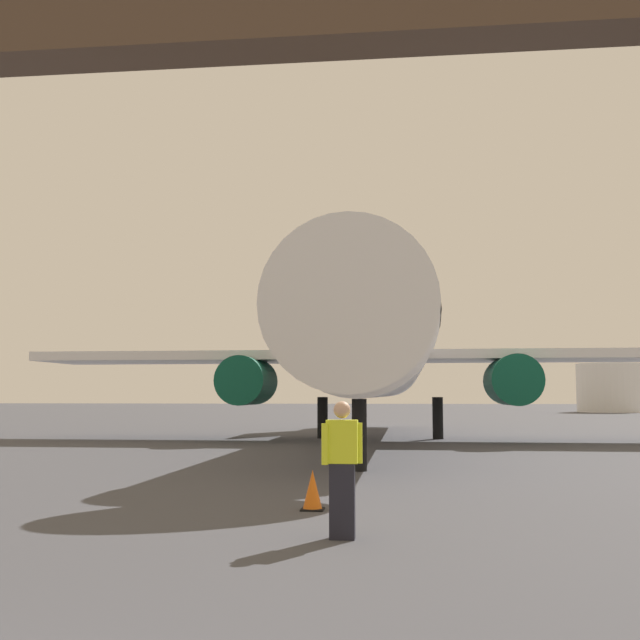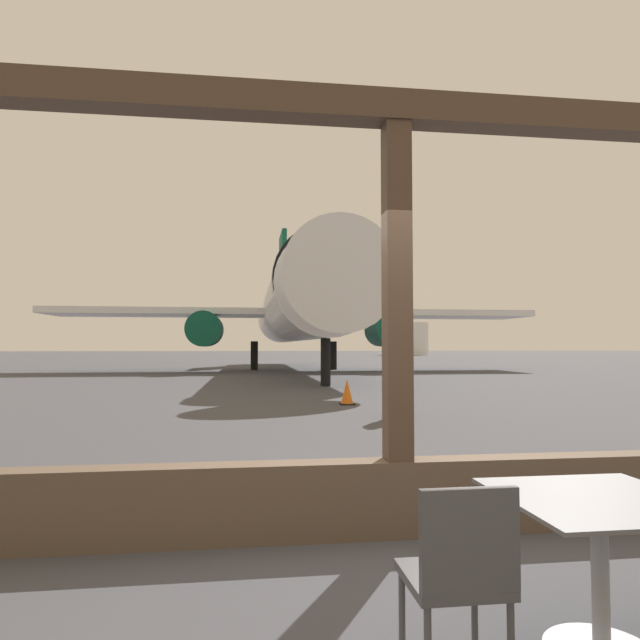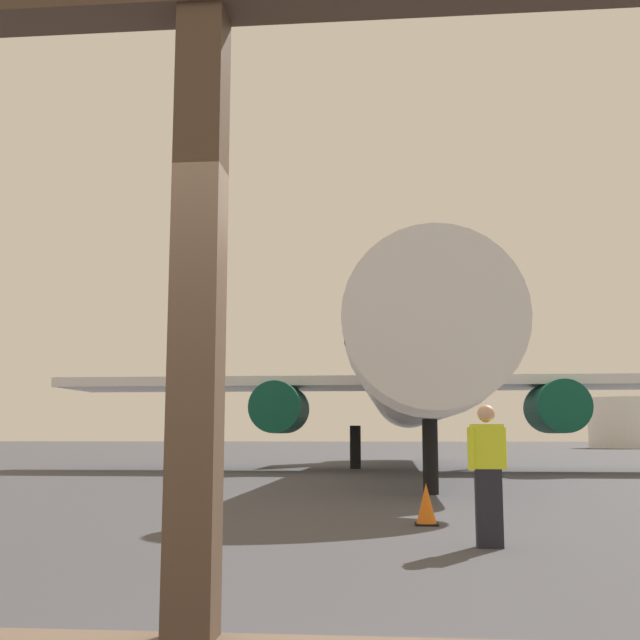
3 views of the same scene
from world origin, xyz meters
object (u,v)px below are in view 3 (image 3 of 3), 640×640
at_px(traffic_cone, 426,505).
at_px(ground_crew_worker, 488,473).
at_px(airplane, 415,374).
at_px(fuel_storage_tank, 622,423).

bearing_deg(traffic_cone, ground_crew_worker, -74.03).
xyz_separation_m(airplane, ground_crew_worker, (0.32, -20.11, -2.75)).
bearing_deg(airplane, fuel_storage_tank, 67.29).
relative_size(airplane, fuel_storage_tank, 4.62).
distance_m(airplane, ground_crew_worker, 20.30).
height_order(ground_crew_worker, fuel_storage_tank, fuel_storage_tank).
xyz_separation_m(ground_crew_worker, fuel_storage_tank, (21.90, 73.22, 1.63)).
xyz_separation_m(ground_crew_worker, traffic_cone, (-0.68, 2.36, -0.60)).
height_order(airplane, ground_crew_worker, airplane).
relative_size(traffic_cone, fuel_storage_tank, 0.10).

